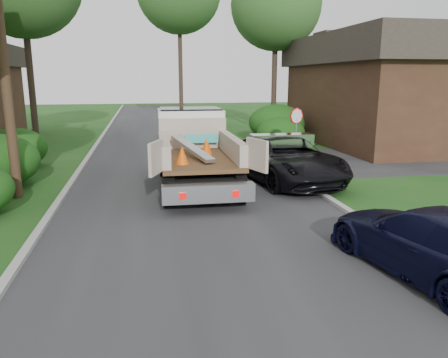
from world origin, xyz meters
TOP-DOWN VIEW (x-y plane):
  - ground at (0.00, 0.00)m, footprint 120.00×120.00m
  - road at (0.00, 10.00)m, footprint 8.00×90.00m
  - side_street at (12.00, 9.00)m, footprint 16.00×7.00m
  - curb_left at (-4.10, 10.00)m, footprint 0.20×90.00m
  - curb_right at (4.10, 10.00)m, footprint 0.20×90.00m
  - stop_sign at (5.20, 9.00)m, footprint 0.71×0.32m
  - utility_pole at (-5.48, 4.98)m, footprint 2.42×1.25m
  - house_right at (13.00, 14.00)m, footprint 9.72×12.96m
  - hedge_left_c at (-6.80, 10.00)m, footprint 2.60×2.60m
  - hedge_right_a at (5.80, 13.00)m, footprint 2.60×2.60m
  - hedge_right_b at (6.50, 16.00)m, footprint 3.38×3.38m
  - tree_right_far at (7.50, 20.00)m, footprint 6.00×6.00m
  - flatbed_truck at (0.30, 6.35)m, footprint 3.22×6.91m
  - black_pickup at (3.60, 5.74)m, footprint 3.66×6.29m
  - navy_suv at (3.80, -2.50)m, footprint 2.65×4.92m

SIDE VIEW (x-z plane):
  - ground at x=0.00m, z-range 0.00..0.00m
  - road at x=0.00m, z-range -0.01..0.01m
  - side_street at x=12.00m, z-range 0.00..0.02m
  - curb_left at x=-4.10m, z-range 0.00..0.12m
  - curb_right at x=4.10m, z-range 0.00..0.12m
  - navy_suv at x=3.80m, z-range 0.00..1.35m
  - black_pickup at x=3.60m, z-range 0.00..1.65m
  - hedge_left_c at x=-6.80m, z-range 0.00..1.70m
  - hedge_right_a at x=5.80m, z-range 0.00..1.70m
  - hedge_right_b at x=6.50m, z-range 0.00..2.21m
  - flatbed_truck at x=0.30m, z-range 0.11..2.71m
  - stop_sign at x=5.20m, z-range 0.54..3.02m
  - house_right at x=13.00m, z-range 0.06..6.26m
  - utility_pole at x=-5.48m, z-range 0.17..10.17m
  - tree_right_far at x=7.50m, z-range 2.73..14.23m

